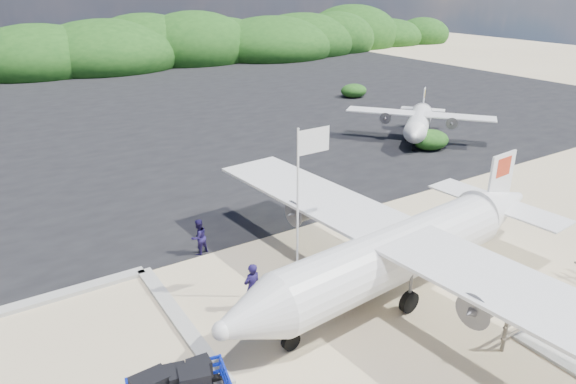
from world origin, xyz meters
name	(u,v)px	position (x,y,z in m)	size (l,w,h in m)	color
ground	(320,300)	(0.00, 0.00, 0.00)	(160.00, 160.00, 0.00)	beige
asphalt_apron	(99,117)	(0.00, 30.00, 0.00)	(90.00, 50.00, 0.04)	#B2B2B2
lagoon	(25,375)	(-9.00, 1.50, 0.00)	(9.00, 7.00, 0.40)	#B2B2B2
vegetation_band	(45,73)	(0.00, 55.00, 0.00)	(124.00, 8.00, 4.40)	#B2B2B2
fence	(560,317)	(6.00, -5.00, 0.00)	(6.40, 2.00, 1.10)	#B2B2B2
flagpole	(297,297)	(-0.57, 0.55, 0.00)	(1.20, 0.50, 6.02)	white
signboard	(338,301)	(0.48, -0.38, 0.00)	(1.61, 0.15, 1.33)	#5E271A
crew_a	(252,287)	(-2.20, 0.74, 0.87)	(0.63, 0.41, 1.73)	#1A1246
crew_b	(199,237)	(-2.15, 5.19, 0.75)	(0.73, 0.57, 1.49)	#1A1246
crew_c	(388,228)	(4.54, 1.63, 0.86)	(1.01, 0.42, 1.72)	#1A1246
aircraft_large	(310,108)	(16.07, 23.64, 0.00)	(17.21, 17.21, 5.16)	#B2B2B2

